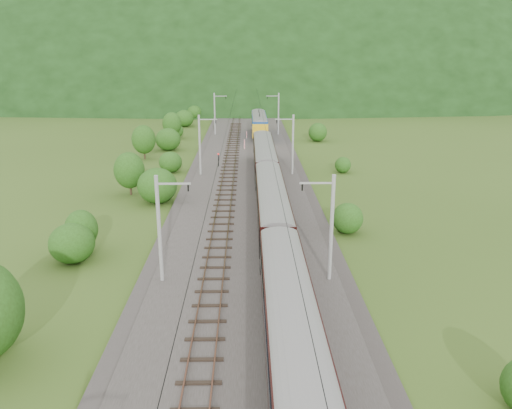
{
  "coord_description": "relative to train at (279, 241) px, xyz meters",
  "views": [
    {
      "loc": [
        0.19,
        -33.64,
        16.84
      ],
      "look_at": [
        0.94,
        11.14,
        2.6
      ],
      "focal_mm": 35.0,
      "sensor_mm": 36.0,
      "label": 1
    }
  ],
  "objects": [
    {
      "name": "overhead_wires",
      "position": [
        -2.4,
        9.99,
        3.75
      ],
      "size": [
        4.83,
        198.0,
        0.03
      ],
      "color": "black",
      "rests_on": "ground"
    },
    {
      "name": "vegetation_right",
      "position": [
        10.05,
        15.29,
        -2.01
      ],
      "size": [
        7.02,
        98.1,
        3.07
      ],
      "color": "#234512",
      "rests_on": "ground"
    },
    {
      "name": "ground",
      "position": [
        -2.4,
        -0.01,
        -3.35
      ],
      "size": [
        600.0,
        600.0,
        0.0
      ],
      "primitive_type": "plane",
      "color": "#324917",
      "rests_on": "ground"
    },
    {
      "name": "mountain_main",
      "position": [
        -2.4,
        259.99,
        -3.35
      ],
      "size": [
        504.0,
        360.0,
        244.0
      ],
      "primitive_type": "ellipsoid",
      "color": "black",
      "rests_on": "ground"
    },
    {
      "name": "hazard_post_far",
      "position": [
        -2.41,
        59.86,
        -2.4
      ],
      "size": [
        0.14,
        0.14,
        1.29
      ],
      "primitive_type": "cylinder",
      "color": "red",
      "rests_on": "railbed"
    },
    {
      "name": "catenary_right",
      "position": [
        3.72,
        31.99,
        1.15
      ],
      "size": [
        2.54,
        192.28,
        8.0
      ],
      "color": "gray",
      "rests_on": "railbed"
    },
    {
      "name": "signal",
      "position": [
        -6.43,
        36.64,
        -1.93
      ],
      "size": [
        0.21,
        0.21,
        1.91
      ],
      "color": "black",
      "rests_on": "railbed"
    },
    {
      "name": "catenary_left",
      "position": [
        -8.52,
        31.99,
        1.15
      ],
      "size": [
        2.54,
        192.28,
        8.0
      ],
      "color": "gray",
      "rests_on": "railbed"
    },
    {
      "name": "mountain_ridge",
      "position": [
        -122.4,
        299.99,
        -3.35
      ],
      "size": [
        336.0,
        280.0,
        132.0
      ],
      "primitive_type": "ellipsoid",
      "color": "black",
      "rests_on": "ground"
    },
    {
      "name": "vegetation_left",
      "position": [
        -15.92,
        22.43,
        -0.99
      ],
      "size": [
        10.05,
        142.02,
        6.61
      ],
      "color": "#234512",
      "rests_on": "ground"
    },
    {
      "name": "track_left",
      "position": [
        -4.8,
        9.99,
        -2.98
      ],
      "size": [
        2.4,
        220.0,
        0.27
      ],
      "color": "#553324",
      "rests_on": "railbed"
    },
    {
      "name": "railbed",
      "position": [
        -2.4,
        9.99,
        -3.2
      ],
      "size": [
        14.0,
        220.0,
        0.3
      ],
      "primitive_type": "cube",
      "color": "#38332D",
      "rests_on": "ground"
    },
    {
      "name": "hazard_post_near",
      "position": [
        -2.77,
        49.42,
        -2.25
      ],
      "size": [
        0.17,
        0.17,
        1.61
      ],
      "primitive_type": "cylinder",
      "color": "red",
      "rests_on": "railbed"
    },
    {
      "name": "track_right",
      "position": [
        -0.0,
        9.99,
        -2.98
      ],
      "size": [
        2.4,
        220.0,
        0.27
      ],
      "color": "#553324",
      "rests_on": "railbed"
    },
    {
      "name": "train",
      "position": [
        0.0,
        0.0,
        0.0
      ],
      "size": [
        2.81,
        133.62,
        4.87
      ],
      "color": "black",
      "rests_on": "ground"
    }
  ]
}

